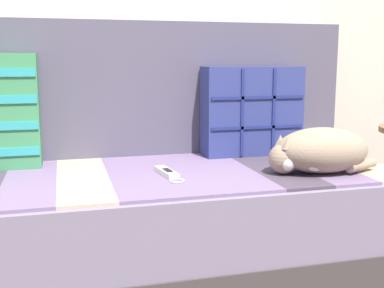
{
  "coord_description": "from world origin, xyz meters",
  "views": [
    {
      "loc": [
        -0.31,
        -1.49,
        0.77
      ],
      "look_at": [
        0.12,
        0.07,
        0.49
      ],
      "focal_mm": 45.0,
      "sensor_mm": 36.0,
      "label": 1
    }
  ],
  "objects": [
    {
      "name": "couch",
      "position": [
        -0.0,
        0.15,
        0.19
      ],
      "size": [
        1.78,
        0.8,
        0.39
      ],
      "color": "#3D3838",
      "rests_on": "ground_plane"
    },
    {
      "name": "throw_pillow_quilted",
      "position": [
        0.44,
        0.33,
        0.57
      ],
      "size": [
        0.41,
        0.14,
        0.36
      ],
      "color": "navy",
      "rests_on": "couch"
    },
    {
      "name": "game_remote_far",
      "position": [
        0.03,
        0.05,
        0.4
      ],
      "size": [
        0.07,
        0.2,
        0.02
      ],
      "color": "white",
      "rests_on": "couch"
    },
    {
      "name": "sofa_backrest",
      "position": [
        0.0,
        0.48,
        0.66
      ],
      "size": [
        1.75,
        0.14,
        0.54
      ],
      "color": "#514C60",
      "rests_on": "couch"
    },
    {
      "name": "sleeping_cat",
      "position": [
        0.54,
        -0.04,
        0.47
      ],
      "size": [
        0.39,
        0.24,
        0.16
      ],
      "color": "gray",
      "rests_on": "couch"
    }
  ]
}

